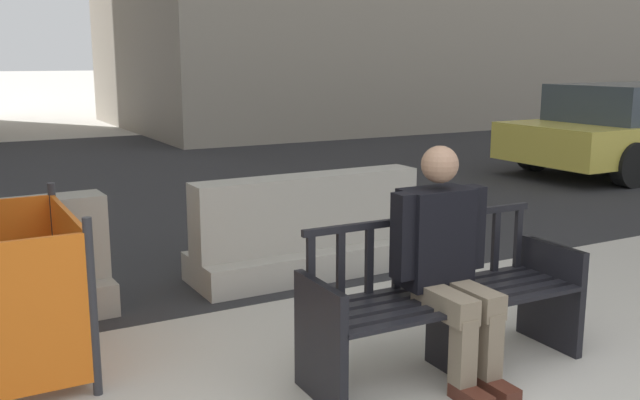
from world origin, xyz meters
name	(u,v)px	position (x,y,z in m)	size (l,w,h in m)	color
street_asphalt	(78,183)	(0.00, 8.70, 0.00)	(120.00, 12.00, 0.01)	#28282B
street_bench	(444,304)	(0.68, 1.16, 0.40)	(1.70, 0.56, 0.88)	black
seated_person	(446,258)	(0.63, 1.11, 0.69)	(0.58, 0.73, 1.31)	black
jersey_barrier_centre	(309,234)	(0.88, 3.21, 0.34)	(2.01, 0.70, 0.84)	#ADA89E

